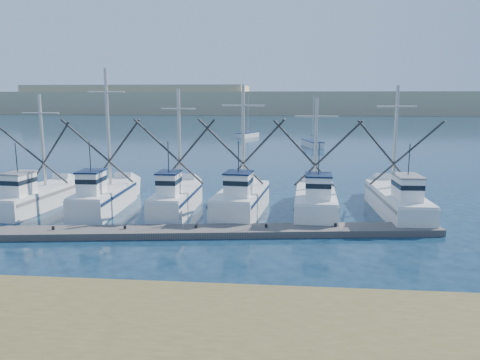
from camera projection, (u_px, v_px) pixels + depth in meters
The scene contains 6 objects.
ground at pixel (309, 278), 20.23m from camera, with size 500.00×500.00×0.00m, color #0B2033.
floating_dock at pixel (196, 231), 26.57m from camera, with size 28.06×1.87×0.37m, color #5A5451.
dune_ridge at pixel (288, 103), 225.16m from camera, with size 360.00×60.00×10.00m, color tan.
trawler_fleet at pixel (218, 199), 31.23m from camera, with size 27.72×9.38×9.69m.
sailboat_near at pixel (312, 144), 73.35m from camera, with size 3.25×6.83×8.10m.
sailboat_far at pixel (248, 135), 90.07m from camera, with size 4.07×6.10×8.10m.
Camera 1 is at (-1.15, -19.37, 7.72)m, focal length 35.00 mm.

